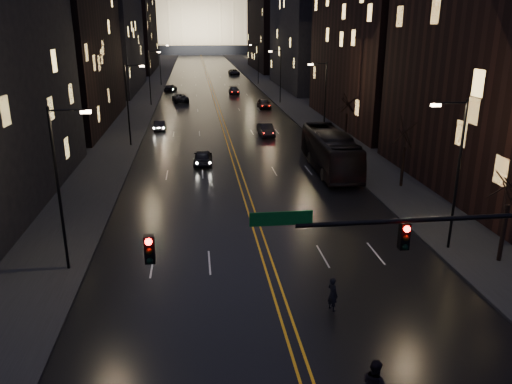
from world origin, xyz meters
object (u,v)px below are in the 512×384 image
object	(u,v)px
oncoming_car_a	(203,157)
receding_car_a	(266,130)
pedestrian_a	(333,294)
pedestrian_b	(374,384)
oncoming_car_b	(160,125)
traffic_signal	(465,245)
bus	(330,151)

from	to	relation	value
oncoming_car_a	receding_car_a	world-z (taller)	oncoming_car_a
pedestrian_a	pedestrian_b	world-z (taller)	pedestrian_b
pedestrian_a	pedestrian_b	distance (m)	6.33
oncoming_car_a	oncoming_car_b	distance (m)	18.16
oncoming_car_b	receding_car_a	distance (m)	14.04
oncoming_car_a	pedestrian_a	world-z (taller)	pedestrian_a
traffic_signal	oncoming_car_b	distance (m)	51.00
bus	oncoming_car_a	distance (m)	12.20
oncoming_car_b	traffic_signal	bearing A→B (deg)	104.57
oncoming_car_a	oncoming_car_b	xyz separation A→B (m)	(-5.15, 17.41, -0.08)
oncoming_car_b	pedestrian_b	xyz separation A→B (m)	(10.34, -50.77, 0.30)
traffic_signal	pedestrian_b	world-z (taller)	traffic_signal
pedestrian_a	oncoming_car_b	bearing A→B (deg)	-11.57
pedestrian_b	oncoming_car_b	bearing A→B (deg)	-15.21
oncoming_car_a	pedestrian_a	bearing A→B (deg)	105.18
oncoming_car_b	receding_car_a	size ratio (longest dim) A/B	0.90
bus	traffic_signal	bearing A→B (deg)	-93.44
oncoming_car_b	oncoming_car_a	bearing A→B (deg)	104.78
oncoming_car_a	receding_car_a	bearing A→B (deg)	-119.03
traffic_signal	oncoming_car_a	xyz separation A→B (m)	(-9.08, 31.36, -4.36)
bus	receding_car_a	bearing A→B (deg)	105.24
bus	pedestrian_a	bearing A→B (deg)	-102.86
oncoming_car_a	pedestrian_b	xyz separation A→B (m)	(5.20, -33.35, 0.22)
traffic_signal	pedestrian_a	world-z (taller)	traffic_signal
traffic_signal	bus	xyz separation A→B (m)	(2.59, 27.99, -3.30)
receding_car_a	pedestrian_b	bearing A→B (deg)	-95.66
traffic_signal	oncoming_car_b	size ratio (longest dim) A/B	4.29
traffic_signal	bus	world-z (taller)	traffic_signal
oncoming_car_a	pedestrian_a	distance (m)	27.58
traffic_signal	oncoming_car_b	world-z (taller)	traffic_signal
pedestrian_b	bus	bearing A→B (deg)	-38.91
receding_car_a	pedestrian_b	size ratio (longest dim) A/B	2.33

